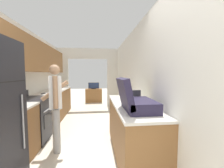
% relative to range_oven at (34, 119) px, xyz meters
% --- Properties ---
extents(wall_left, '(0.38, 7.28, 2.50)m').
position_rel_range_oven_xyz_m(wall_left, '(-0.25, 0.31, 1.05)').
color(wall_left, silver).
rests_on(wall_left, ground_plane).
extents(wall_right, '(0.06, 7.28, 2.50)m').
position_rel_range_oven_xyz_m(wall_right, '(2.29, -0.09, 0.79)').
color(wall_right, silver).
rests_on(wall_right, ground_plane).
extents(wall_far_with_doorway, '(2.96, 0.06, 2.50)m').
position_rel_range_oven_xyz_m(wall_far_with_doorway, '(0.97, 2.98, 0.99)').
color(wall_far_with_doorway, silver).
rests_on(wall_far_with_doorway, ground_plane).
extents(counter_left, '(0.62, 3.58, 0.90)m').
position_rel_range_oven_xyz_m(counter_left, '(-0.01, 1.06, -0.01)').
color(counter_left, brown).
rests_on(counter_left, ground_plane).
extents(counter_right, '(0.62, 1.89, 0.90)m').
position_rel_range_oven_xyz_m(counter_right, '(1.96, -0.71, -0.01)').
color(counter_right, brown).
rests_on(counter_right, ground_plane).
extents(range_oven, '(0.66, 0.79, 1.04)m').
position_rel_range_oven_xyz_m(range_oven, '(0.00, 0.00, 0.00)').
color(range_oven, black).
rests_on(range_oven, ground_plane).
extents(person, '(0.51, 0.44, 1.58)m').
position_rel_range_oven_xyz_m(person, '(0.60, -0.48, 0.39)').
color(person, '#9E9E9E').
rests_on(person, ground_plane).
extents(suitcase, '(0.50, 0.64, 0.46)m').
position_rel_range_oven_xyz_m(suitcase, '(1.88, -1.17, 0.58)').
color(suitcase, '#231E38').
rests_on(suitcase, counter_right).
extents(book_stack, '(0.21, 0.29, 0.06)m').
position_rel_range_oven_xyz_m(book_stack, '(1.95, -0.71, 0.47)').
color(book_stack, '#33894C').
rests_on(book_stack, counter_right).
extents(tv_cabinet, '(0.81, 0.42, 0.67)m').
position_rel_range_oven_xyz_m(tv_cabinet, '(1.19, 3.83, -0.12)').
color(tv_cabinet, brown).
rests_on(tv_cabinet, ground_plane).
extents(television, '(0.52, 0.16, 0.31)m').
position_rel_range_oven_xyz_m(television, '(1.19, 3.78, 0.36)').
color(television, black).
rests_on(television, tv_cabinet).
extents(knife, '(0.14, 0.30, 0.02)m').
position_rel_range_oven_xyz_m(knife, '(-0.01, 0.66, 0.45)').
color(knife, '#B7B7BC').
rests_on(knife, counter_left).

